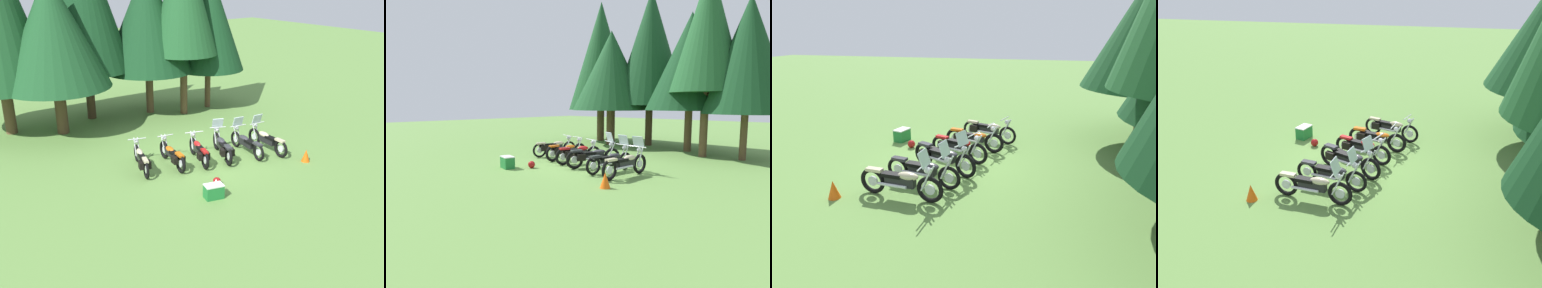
# 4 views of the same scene
# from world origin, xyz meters

# --- Properties ---
(ground_plane) EXTENTS (80.00, 80.00, 0.00)m
(ground_plane) POSITION_xyz_m (0.00, 0.00, 0.00)
(ground_plane) COLOR #608C42
(motorcycle_0) EXTENTS (0.94, 2.18, 1.00)m
(motorcycle_0) POSITION_xyz_m (-2.57, 0.67, 0.44)
(motorcycle_0) COLOR black
(motorcycle_0) RESTS_ON ground_plane
(motorcycle_1) EXTENTS (0.75, 2.19, 1.01)m
(motorcycle_1) POSITION_xyz_m (-1.43, 0.34, 0.43)
(motorcycle_1) COLOR black
(motorcycle_1) RESTS_ON ground_plane
(motorcycle_2) EXTENTS (0.96, 2.09, 1.00)m
(motorcycle_2) POSITION_xyz_m (-0.41, 0.04, 0.45)
(motorcycle_2) COLOR black
(motorcycle_2) RESTS_ON ground_plane
(motorcycle_3) EXTENTS (1.12, 2.23, 1.37)m
(motorcycle_3) POSITION_xyz_m (0.59, -0.15, 0.47)
(motorcycle_3) COLOR black
(motorcycle_3) RESTS_ON ground_plane
(motorcycle_4) EXTENTS (0.73, 2.27, 1.34)m
(motorcycle_4) POSITION_xyz_m (1.63, -0.38, 0.46)
(motorcycle_4) COLOR black
(motorcycle_4) RESTS_ON ground_plane
(motorcycle_5) EXTENTS (0.73, 2.34, 1.36)m
(motorcycle_5) POSITION_xyz_m (2.49, -0.64, 0.47)
(motorcycle_5) COLOR black
(motorcycle_5) RESTS_ON ground_plane
(pine_tree_0) EXTENTS (4.31, 4.31, 9.20)m
(pine_tree_0) POSITION_xyz_m (-5.32, 7.59, 5.64)
(pine_tree_0) COLOR brown
(pine_tree_0) RESTS_ON ground_plane
(pine_tree_1) EXTENTS (4.66, 4.66, 6.87)m
(pine_tree_1) POSITION_xyz_m (-3.43, 6.25, 4.48)
(pine_tree_1) COLOR #4C3823
(pine_tree_1) RESTS_ON ground_plane
(pine_tree_2) EXTENTS (4.25, 4.25, 9.14)m
(pine_tree_2) POSITION_xyz_m (-1.49, 7.49, 5.77)
(pine_tree_2) COLOR #42301E
(pine_tree_2) RESTS_ON ground_plane
(pine_tree_3) EXTENTS (4.52, 4.52, 7.15)m
(pine_tree_3) POSITION_xyz_m (1.37, 6.65, 4.65)
(pine_tree_3) COLOR brown
(pine_tree_3) RESTS_ON ground_plane
(pine_tree_4) EXTENTS (3.32, 3.32, 8.81)m
(pine_tree_4) POSITION_xyz_m (2.67, 5.46, 5.89)
(pine_tree_4) COLOR brown
(pine_tree_4) RESTS_ON ground_plane
(pine_tree_5) EXTENTS (3.70, 3.70, 7.15)m
(pine_tree_5) POSITION_xyz_m (4.38, 5.70, 4.60)
(pine_tree_5) COLOR brown
(pine_tree_5) RESTS_ON ground_plane
(picnic_cooler) EXTENTS (0.69, 0.53, 0.47)m
(picnic_cooler) POSITION_xyz_m (-1.76, -2.55, 0.24)
(picnic_cooler) COLOR #1E7233
(picnic_cooler) RESTS_ON ground_plane
(traffic_cone) EXTENTS (0.32, 0.32, 0.48)m
(traffic_cone) POSITION_xyz_m (2.92, -2.33, 0.24)
(traffic_cone) COLOR #EA590F
(traffic_cone) RESTS_ON ground_plane
(dropped_helmet) EXTENTS (0.28, 0.28, 0.28)m
(dropped_helmet) POSITION_xyz_m (-1.10, -1.89, 0.14)
(dropped_helmet) COLOR maroon
(dropped_helmet) RESTS_ON ground_plane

